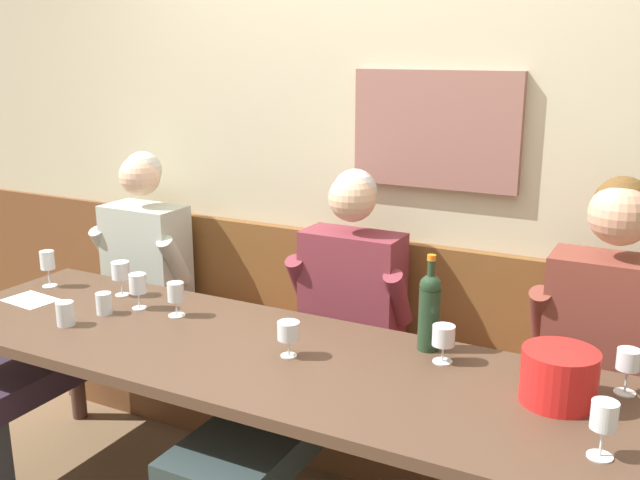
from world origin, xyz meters
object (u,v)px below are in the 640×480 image
Objects in this scene: water_tumbler_center at (66,313)px; wall_bench at (346,390)px; water_tumbler_right at (104,303)px; wine_glass_by_bottle at (176,293)px; wine_bottle_clear_water at (430,309)px; wine_glass_center_front at (121,272)px; dining_table at (262,370)px; wine_glass_near_bucket at (289,333)px; person_left_seat at (313,352)px; ice_bucket at (559,376)px; person_center_left_seat at (99,303)px; wine_glass_right_end at (443,337)px; wine_glass_left_end at (604,419)px; wine_glass_mid_right at (628,361)px; wine_glass_mid_left at (48,262)px; person_center_right_seat at (593,396)px; wine_glass_center_rear at (138,284)px.

wall_bench is at bearing 46.24° from water_tumbler_center.
wine_glass_by_bottle is at bearing 23.26° from water_tumbler_right.
water_tumbler_right is at bearing -138.17° from wall_bench.
wine_bottle_clear_water reaches higher than wine_glass_center_front.
wine_glass_near_bucket reaches higher than dining_table.
wine_glass_by_bottle is 1.48× the size of water_tumbler_center.
wall_bench is 0.49m from person_left_seat.
ice_bucket is (0.98, 0.09, 0.15)m from dining_table.
person_center_left_seat is 0.36m from wine_glass_center_front.
water_tumbler_center is at bearing -133.76° from wall_bench.
wine_glass_by_bottle is 1.06m from wine_glass_right_end.
wine_glass_mid_right is (0.02, 0.41, -0.00)m from wine_glass_left_end.
wine_glass_by_bottle is 1.59× the size of water_tumbler_right.
wine_glass_mid_right is 1.15× the size of wine_glass_near_bucket.
wine_bottle_clear_water is 2.20× the size of wine_glass_left_end.
dining_table is 2.11× the size of person_left_seat.
water_tumbler_center is at bearing -170.23° from dining_table.
ice_bucket is 1.78m from water_tumbler_center.
wine_glass_mid_left is (-0.73, 0.03, 0.02)m from wine_glass_by_bottle.
wine_glass_left_end is at bearing -0.85° from water_tumbler_center.
person_left_seat is at bearing 6.57° from wine_glass_center_front.
wine_bottle_clear_water reaches higher than wine_glass_near_bucket.
wall_bench reaches higher than wine_glass_center_front.
person_left_seat reaches higher than water_tumbler_right.
wine_glass_right_end is at bearing -162.23° from person_center_right_seat.
wine_glass_right_end is (-0.54, 0.37, -0.02)m from wine_glass_left_end.
ice_bucket is at bearing 5.77° from wine_glass_near_bucket.
wine_glass_mid_right is at bearing 12.10° from dining_table.
wine_glass_mid_left is (-1.20, 0.16, 0.18)m from dining_table.
wine_glass_mid_right reaches higher than wine_glass_right_end.
person_center_left_seat is 10.26× the size of wine_glass_near_bucket.
wine_glass_right_end is (0.48, 0.20, 0.00)m from wine_glass_near_bucket.
person_left_seat is at bearing -178.02° from person_center_right_seat.
wine_glass_mid_right is 0.98× the size of wine_glass_center_rear.
wine_glass_near_bucket is at bearing -12.69° from wine_glass_center_front.
person_center_right_seat is at bearing 20.19° from wine_glass_near_bucket.
person_center_right_seat is 0.60m from wine_bottle_clear_water.
ice_bucket is (-0.07, -0.26, 0.16)m from person_center_right_seat.
wine_bottle_clear_water reaches higher than dining_table.
wine_glass_left_end is at bearing -81.32° from person_center_right_seat.
person_left_seat is at bearing 176.29° from wine_glass_mid_right.
wall_bench is at bearing 162.49° from person_center_right_seat.
person_center_left_seat is 2.09m from ice_bucket.
person_left_seat is at bearing 168.38° from wine_glass_right_end.
water_tumbler_right is (-0.74, -0.67, 0.49)m from wall_bench.
dining_table is 16.57× the size of wine_glass_mid_left.
person_center_right_seat is 3.87× the size of wine_bottle_clear_water.
person_left_seat reaches higher than wine_glass_near_bucket.
wine_glass_by_bottle is 1.63m from wine_glass_mid_right.
water_tumbler_center is (-0.82, -0.45, 0.17)m from person_left_seat.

